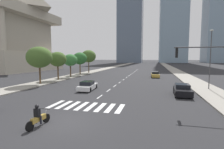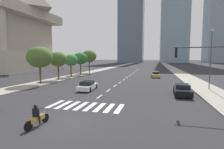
{
  "view_description": "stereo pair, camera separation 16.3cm",
  "coord_description": "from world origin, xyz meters",
  "px_view_note": "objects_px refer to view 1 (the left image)",
  "views": [
    {
      "loc": [
        5.92,
        -10.3,
        4.42
      ],
      "look_at": [
        0.0,
        14.19,
        2.0
      ],
      "focal_mm": 27.63,
      "sensor_mm": 36.0,
      "label": 1
    },
    {
      "loc": [
        6.08,
        -10.26,
        4.42
      ],
      "look_at": [
        0.0,
        14.19,
        2.0
      ],
      "focal_mm": 27.63,
      "sensor_mm": 36.0,
      "label": 2
    }
  ],
  "objects_px": {
    "motorcycle_trailing": "(38,118)",
    "sedan_black_1": "(182,90)",
    "traffic_signal_near": "(208,63)",
    "street_tree_third": "(70,60)",
    "street_tree_nearest": "(39,57)",
    "street_tree_fourth": "(80,58)",
    "sedan_white_2": "(88,86)",
    "street_lamp_east": "(211,55)",
    "street_tree_fifth": "(89,56)",
    "street_tree_second": "(58,59)",
    "sedan_gold_0": "(155,75)"
  },
  "relations": [
    {
      "from": "street_tree_third",
      "to": "street_tree_fourth",
      "type": "bearing_deg",
      "value": 90.0
    },
    {
      "from": "motorcycle_trailing",
      "to": "street_lamp_east",
      "type": "xyz_separation_m",
      "value": [
        14.67,
        16.8,
        4.22
      ]
    },
    {
      "from": "sedan_gold_0",
      "to": "street_tree_fourth",
      "type": "xyz_separation_m",
      "value": [
        -18.67,
        0.15,
        3.7
      ]
    },
    {
      "from": "sedan_gold_0",
      "to": "street_tree_third",
      "type": "xyz_separation_m",
      "value": [
        -18.67,
        -5.05,
        3.34
      ]
    },
    {
      "from": "street_tree_fourth",
      "to": "sedan_black_1",
      "type": "bearing_deg",
      "value": -41.54
    },
    {
      "from": "sedan_white_2",
      "to": "street_tree_third",
      "type": "distance_m",
      "value": 16.82
    },
    {
      "from": "sedan_gold_0",
      "to": "street_tree_third",
      "type": "distance_m",
      "value": 19.63
    },
    {
      "from": "sedan_black_1",
      "to": "sedan_white_2",
      "type": "distance_m",
      "value": 12.21
    },
    {
      "from": "sedan_white_2",
      "to": "street_tree_nearest",
      "type": "bearing_deg",
      "value": 71.04
    },
    {
      "from": "sedan_white_2",
      "to": "street_tree_fourth",
      "type": "relative_size",
      "value": 0.77
    },
    {
      "from": "street_tree_fifth",
      "to": "sedan_black_1",
      "type": "bearing_deg",
      "value": -49.41
    },
    {
      "from": "sedan_white_2",
      "to": "street_lamp_east",
      "type": "relative_size",
      "value": 0.54
    },
    {
      "from": "sedan_black_1",
      "to": "street_tree_third",
      "type": "height_order",
      "value": "street_tree_third"
    },
    {
      "from": "sedan_black_1",
      "to": "street_tree_fourth",
      "type": "xyz_separation_m",
      "value": [
        -21.66,
        19.19,
        3.69
      ]
    },
    {
      "from": "sedan_black_1",
      "to": "street_tree_third",
      "type": "relative_size",
      "value": 0.85
    },
    {
      "from": "motorcycle_trailing",
      "to": "sedan_black_1",
      "type": "relative_size",
      "value": 0.48
    },
    {
      "from": "sedan_white_2",
      "to": "street_tree_nearest",
      "type": "relative_size",
      "value": 0.72
    },
    {
      "from": "traffic_signal_near",
      "to": "motorcycle_trailing",
      "type": "bearing_deg",
      "value": 30.85
    },
    {
      "from": "street_tree_second",
      "to": "street_tree_fourth",
      "type": "distance_m",
      "value": 10.47
    },
    {
      "from": "street_tree_second",
      "to": "street_tree_fifth",
      "type": "distance_m",
      "value": 16.58
    },
    {
      "from": "sedan_white_2",
      "to": "street_tree_second",
      "type": "bearing_deg",
      "value": 45.82
    },
    {
      "from": "motorcycle_trailing",
      "to": "street_tree_fifth",
      "type": "xyz_separation_m",
      "value": [
        -11.13,
        37.56,
        4.33
      ]
    },
    {
      "from": "street_tree_nearest",
      "to": "motorcycle_trailing",
      "type": "bearing_deg",
      "value": -54.21
    },
    {
      "from": "sedan_gold_0",
      "to": "street_tree_fourth",
      "type": "distance_m",
      "value": 19.04
    },
    {
      "from": "street_tree_nearest",
      "to": "street_lamp_east",
      "type": "bearing_deg",
      "value": 3.02
    },
    {
      "from": "street_tree_nearest",
      "to": "sedan_black_1",
      "type": "bearing_deg",
      "value": -8.32
    },
    {
      "from": "motorcycle_trailing",
      "to": "sedan_black_1",
      "type": "distance_m",
      "value": 16.17
    },
    {
      "from": "motorcycle_trailing",
      "to": "traffic_signal_near",
      "type": "distance_m",
      "value": 14.06
    },
    {
      "from": "traffic_signal_near",
      "to": "street_tree_fifth",
      "type": "bearing_deg",
      "value": -53.23
    },
    {
      "from": "street_lamp_east",
      "to": "street_tree_nearest",
      "type": "xyz_separation_m",
      "value": [
        -25.8,
        -1.36,
        -0.26
      ]
    },
    {
      "from": "traffic_signal_near",
      "to": "sedan_white_2",
      "type": "bearing_deg",
      "value": -23.33
    },
    {
      "from": "sedan_white_2",
      "to": "street_tree_third",
      "type": "xyz_separation_m",
      "value": [
        -9.47,
        13.5,
        3.36
      ]
    },
    {
      "from": "street_lamp_east",
      "to": "street_tree_fourth",
      "type": "height_order",
      "value": "street_lamp_east"
    },
    {
      "from": "street_lamp_east",
      "to": "street_tree_fourth",
      "type": "relative_size",
      "value": 1.42
    },
    {
      "from": "traffic_signal_near",
      "to": "street_tree_fourth",
      "type": "height_order",
      "value": "street_tree_fourth"
    },
    {
      "from": "sedan_black_1",
      "to": "street_tree_fourth",
      "type": "distance_m",
      "value": 29.18
    },
    {
      "from": "sedan_black_1",
      "to": "street_tree_fifth",
      "type": "xyz_separation_m",
      "value": [
        -21.66,
        25.29,
        4.3
      ]
    },
    {
      "from": "motorcycle_trailing",
      "to": "sedan_white_2",
      "type": "relative_size",
      "value": 0.48
    },
    {
      "from": "street_tree_nearest",
      "to": "street_tree_fourth",
      "type": "height_order",
      "value": "street_tree_nearest"
    },
    {
      "from": "sedan_white_2",
      "to": "motorcycle_trailing",
      "type": "bearing_deg",
      "value": -175.75
    },
    {
      "from": "motorcycle_trailing",
      "to": "sedan_gold_0",
      "type": "xyz_separation_m",
      "value": [
        7.54,
        31.31,
        0.01
      ]
    },
    {
      "from": "sedan_white_2",
      "to": "street_tree_fourth",
      "type": "distance_m",
      "value": 21.29
    },
    {
      "from": "street_tree_fourth",
      "to": "street_tree_second",
      "type": "bearing_deg",
      "value": -90.0
    },
    {
      "from": "motorcycle_trailing",
      "to": "sedan_white_2",
      "type": "bearing_deg",
      "value": 11.69
    },
    {
      "from": "sedan_black_1",
      "to": "street_tree_nearest",
      "type": "relative_size",
      "value": 0.71
    },
    {
      "from": "sedan_black_1",
      "to": "street_tree_third",
      "type": "bearing_deg",
      "value": -120.56
    },
    {
      "from": "sedan_white_2",
      "to": "street_tree_fourth",
      "type": "xyz_separation_m",
      "value": [
        -9.47,
        18.7,
        3.73
      ]
    },
    {
      "from": "street_tree_nearest",
      "to": "street_tree_fifth",
      "type": "distance_m",
      "value": 22.12
    },
    {
      "from": "street_tree_second",
      "to": "street_tree_third",
      "type": "distance_m",
      "value": 5.27
    },
    {
      "from": "street_lamp_east",
      "to": "street_tree_fourth",
      "type": "xyz_separation_m",
      "value": [
        -25.8,
        14.66,
        -0.5
      ]
    }
  ]
}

